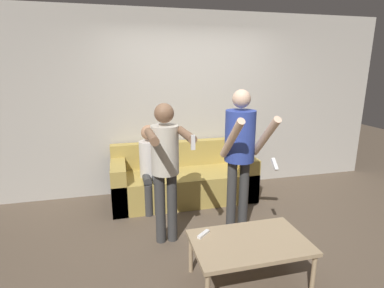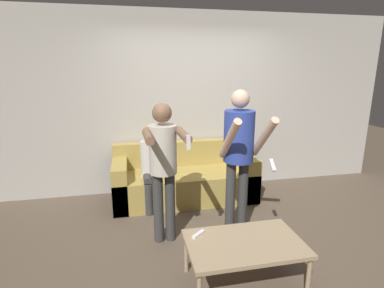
{
  "view_description": "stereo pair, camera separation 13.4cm",
  "coord_description": "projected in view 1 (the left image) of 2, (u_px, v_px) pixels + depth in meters",
  "views": [
    {
      "loc": [
        -1.06,
        -2.91,
        1.9
      ],
      "look_at": [
        -0.2,
        0.59,
        0.97
      ],
      "focal_mm": 28.0,
      "sensor_mm": 36.0,
      "label": 1
    },
    {
      "loc": [
        -0.93,
        -2.94,
        1.9
      ],
      "look_at": [
        -0.2,
        0.59,
        0.97
      ],
      "focal_mm": 28.0,
      "sensor_mm": 36.0,
      "label": 2
    }
  ],
  "objects": [
    {
      "name": "wall_back",
      "position": [
        189.0,
        104.0,
        4.59
      ],
      "size": [
        6.4,
        0.06,
        2.7
      ],
      "color": "#B7B2A8",
      "rests_on": "ground_plane"
    },
    {
      "name": "person_seated",
      "position": [
        150.0,
        164.0,
        4.05
      ],
      "size": [
        0.28,
        0.51,
        1.15
      ],
      "color": "#383838",
      "rests_on": "ground_plane"
    },
    {
      "name": "couch",
      "position": [
        183.0,
        180.0,
        4.41
      ],
      "size": [
        2.03,
        0.8,
        0.81
      ],
      "color": "#AD9347",
      "rests_on": "ground_plane"
    },
    {
      "name": "remote_on_table",
      "position": [
        204.0,
        234.0,
        2.7
      ],
      "size": [
        0.14,
        0.12,
        0.02
      ],
      "color": "white",
      "rests_on": "coffee_table"
    },
    {
      "name": "ground_plane",
      "position": [
        221.0,
        237.0,
        3.45
      ],
      "size": [
        14.0,
        14.0,
        0.0
      ],
      "primitive_type": "plane",
      "color": "brown"
    },
    {
      "name": "person_standing_right",
      "position": [
        240.0,
        147.0,
        3.3
      ],
      "size": [
        0.45,
        0.67,
        1.67
      ],
      "color": "#383838",
      "rests_on": "ground_plane"
    },
    {
      "name": "coffee_table",
      "position": [
        250.0,
        245.0,
        2.62
      ],
      "size": [
        1.01,
        0.63,
        0.43
      ],
      "color": "tan",
      "rests_on": "ground_plane"
    },
    {
      "name": "person_standing_left",
      "position": [
        166.0,
        160.0,
        3.12
      ],
      "size": [
        0.41,
        0.71,
        1.55
      ],
      "color": "#383838",
      "rests_on": "ground_plane"
    }
  ]
}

